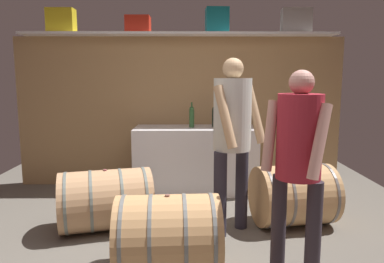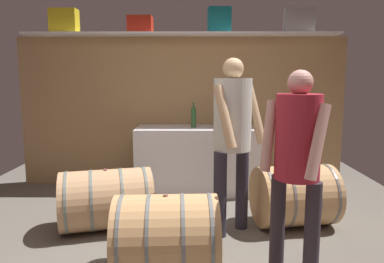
{
  "view_description": "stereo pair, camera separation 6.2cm",
  "coord_description": "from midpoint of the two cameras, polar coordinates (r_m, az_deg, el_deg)",
  "views": [
    {
      "loc": [
        0.13,
        -2.84,
        1.52
      ],
      "look_at": [
        0.16,
        0.6,
        1.02
      ],
      "focal_mm": 34.17,
      "sensor_mm": 36.0,
      "label": 1
    },
    {
      "loc": [
        0.19,
        -2.84,
        1.52
      ],
      "look_at": [
        0.16,
        0.6,
        1.02
      ],
      "focal_mm": 34.17,
      "sensor_mm": 36.0,
      "label": 2
    }
  ],
  "objects": [
    {
      "name": "wine_barrel_flank",
      "position": [
        3.86,
        -13.74,
        -10.31
      ],
      "size": [
        1.03,
        0.82,
        0.62
      ],
      "rotation": [
        0.0,
        0.0,
        0.27
      ],
      "color": "tan",
      "rests_on": "ground"
    },
    {
      "name": "visitor_tasting",
      "position": [
        3.53,
        5.87,
        0.61
      ],
      "size": [
        0.56,
        0.53,
        1.71
      ],
      "rotation": [
        0.0,
        0.0,
        -2.44
      ],
      "color": "#2B2834",
      "rests_on": "ground"
    },
    {
      "name": "toolcase_red",
      "position": [
        5.13,
        -8.77,
        16.16
      ],
      "size": [
        0.32,
        0.26,
        0.22
      ],
      "primitive_type": "cube",
      "rotation": [
        0.0,
        0.0,
        -0.01
      ],
      "color": "red",
      "rests_on": "high_shelf_board"
    },
    {
      "name": "ground_plane",
      "position": [
        3.76,
        -3.0,
        -15.76
      ],
      "size": [
        5.75,
        7.88,
        0.02
      ],
      "primitive_type": "cube",
      "color": "#666057"
    },
    {
      "name": "wine_glass",
      "position": [
        4.74,
        3.9,
        1.43
      ],
      "size": [
        0.08,
        0.08,
        0.12
      ],
      "color": "white",
      "rests_on": "work_cabinet"
    },
    {
      "name": "wine_barrel_far",
      "position": [
        4.0,
        15.15,
        -9.54
      ],
      "size": [
        0.88,
        0.75,
        0.64
      ],
      "rotation": [
        0.0,
        0.0,
        0.17
      ],
      "color": "tan",
      "rests_on": "ground"
    },
    {
      "name": "wine_bottle_dark",
      "position": [
        4.89,
        3.2,
        2.42
      ],
      "size": [
        0.08,
        0.08,
        0.33
      ],
      "color": "black",
      "rests_on": "work_cabinet"
    },
    {
      "name": "wine_barrel_near",
      "position": [
        2.94,
        -4.42,
        -15.87
      ],
      "size": [
        0.83,
        0.68,
        0.65
      ],
      "rotation": [
        0.0,
        0.0,
        0.06
      ],
      "color": "tan",
      "rests_on": "ground"
    },
    {
      "name": "toolcase_grey",
      "position": [
        5.29,
        15.63,
        16.3
      ],
      "size": [
        0.4,
        0.21,
        0.32
      ],
      "primitive_type": "cube",
      "rotation": [
        0.0,
        0.0,
        -0.05
      ],
      "color": "gray",
      "rests_on": "high_shelf_board"
    },
    {
      "name": "high_shelf_board",
      "position": [
        5.07,
        -2.39,
        14.91
      ],
      "size": [
        4.19,
        0.4,
        0.03
      ],
      "primitive_type": "cube",
      "color": "white",
      "rests_on": "back_wall_panel"
    },
    {
      "name": "work_cabinet",
      "position": [
        4.93,
        0.19,
        -4.4
      ],
      "size": [
        1.62,
        0.64,
        0.88
      ],
      "primitive_type": "cube",
      "color": "white",
      "rests_on": "ground"
    },
    {
      "name": "winemaker_pouring",
      "position": [
        2.84,
        15.66,
        -3.15
      ],
      "size": [
        0.5,
        0.5,
        1.59
      ],
      "rotation": [
        0.0,
        0.0,
        2.43
      ],
      "color": "#322931",
      "rests_on": "ground"
    },
    {
      "name": "back_wall_panel",
      "position": [
        5.21,
        -2.26,
        3.05
      ],
      "size": [
        4.55,
        0.1,
        2.09
      ],
      "primitive_type": "cube",
      "color": "#AA8356",
      "rests_on": "ground"
    },
    {
      "name": "toolcase_yellow",
      "position": [
        5.38,
        -20.07,
        15.92
      ],
      "size": [
        0.36,
        0.2,
        0.32
      ],
      "primitive_type": "cube",
      "rotation": [
        0.0,
        0.0,
        -0.01
      ],
      "color": "yellow",
      "rests_on": "high_shelf_board"
    },
    {
      "name": "toolcase_teal",
      "position": [
        5.11,
        3.56,
        16.89
      ],
      "size": [
        0.31,
        0.27,
        0.33
      ],
      "primitive_type": "cube",
      "rotation": [
        0.0,
        0.0,
        0.05
      ],
      "color": "#14767F",
      "rests_on": "high_shelf_board"
    },
    {
      "name": "wine_bottle_green",
      "position": [
        4.84,
        -0.41,
        2.38
      ],
      "size": [
        0.07,
        0.07,
        0.33
      ],
      "color": "#305B2F",
      "rests_on": "work_cabinet"
    }
  ]
}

